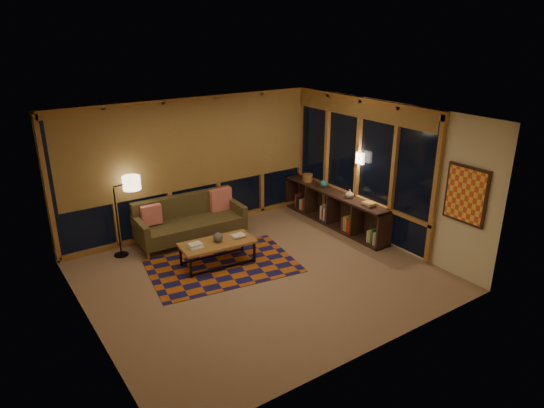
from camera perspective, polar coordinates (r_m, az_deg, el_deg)
floor at (r=8.29m, az=-1.41°, el=-8.40°), size 5.50×5.00×0.01m
ceiling at (r=7.38m, az=-1.59°, el=10.29°), size 5.50×5.00×0.01m
walls at (r=7.73m, az=-1.50°, el=0.39°), size 5.51×5.01×2.70m
window_wall_back at (r=9.77m, az=-9.28°, el=4.45°), size 5.30×0.16×2.60m
window_wall_right at (r=9.78m, az=9.90°, el=4.43°), size 0.16×3.70×2.60m
wall_art at (r=8.28m, az=21.83°, el=1.00°), size 0.06×0.74×0.94m
wall_sconce at (r=9.58m, az=10.33°, el=5.31°), size 0.12×0.18×0.22m
sofa at (r=9.52m, az=-9.56°, el=-1.91°), size 2.10×0.92×0.85m
pillow_left at (r=9.36m, az=-13.98°, el=-1.42°), size 0.38×0.14×0.37m
pillow_right at (r=9.90m, az=-6.08°, el=0.56°), size 0.45×0.15×0.45m
area_rug at (r=8.64m, az=-5.84°, el=-7.21°), size 2.73×2.03×0.01m
coffee_table at (r=8.61m, az=-6.40°, el=-5.76°), size 1.34×0.71×0.43m
book_stack_a at (r=8.36m, az=-9.04°, el=-4.81°), size 0.26×0.21×0.08m
book_stack_b at (r=8.67m, az=-4.05°, el=-3.73°), size 0.22×0.18×0.04m
ceramic_pot at (r=8.49m, az=-6.37°, el=-3.90°), size 0.18×0.18×0.17m
floor_lamp at (r=9.10m, az=-17.76°, el=-1.63°), size 0.51×0.36×1.46m
bookshelf at (r=10.24m, az=7.26°, el=-0.50°), size 0.40×2.91×0.73m
basket at (r=10.72m, az=4.20°, el=3.10°), size 0.27×0.27×0.17m
teal_bowl at (r=10.34m, az=6.08°, el=2.38°), size 0.20×0.20×0.16m
vase at (r=9.77m, az=9.12°, el=1.19°), size 0.21×0.21×0.18m
shelf_book_stack at (r=9.44m, az=11.30°, el=-0.03°), size 0.18×0.24×0.07m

